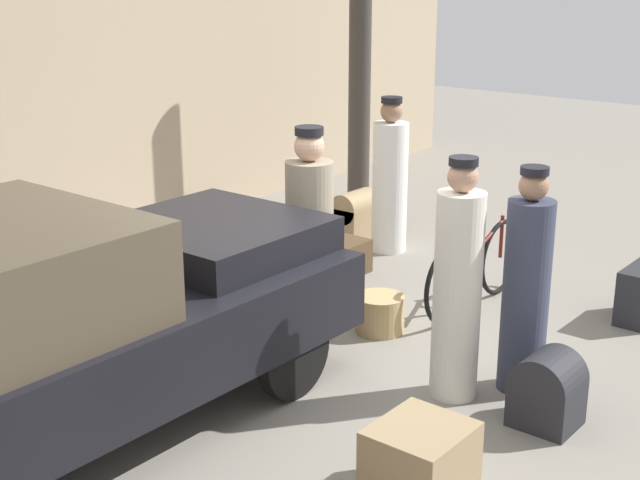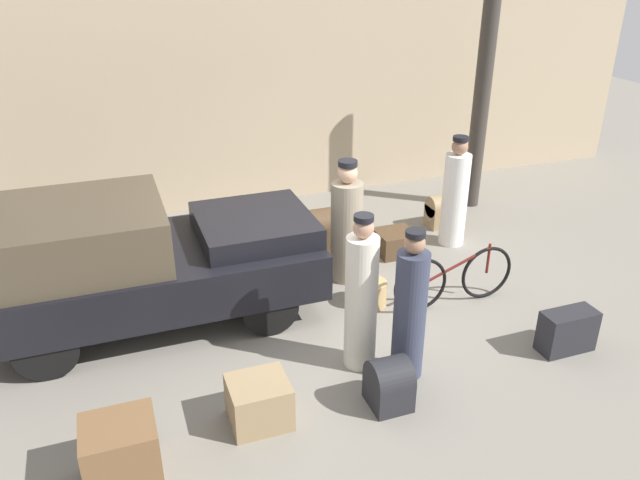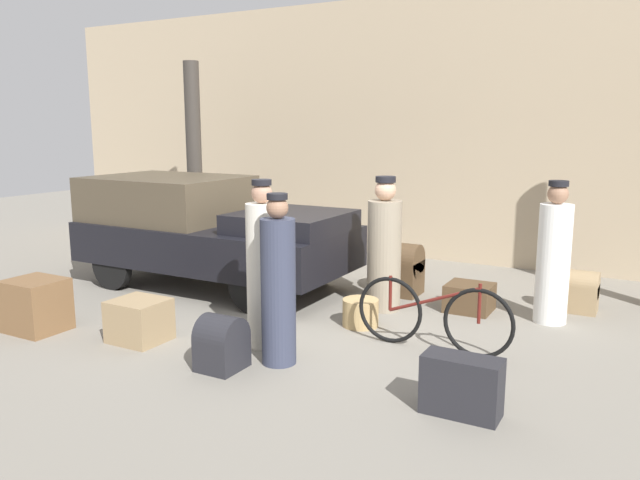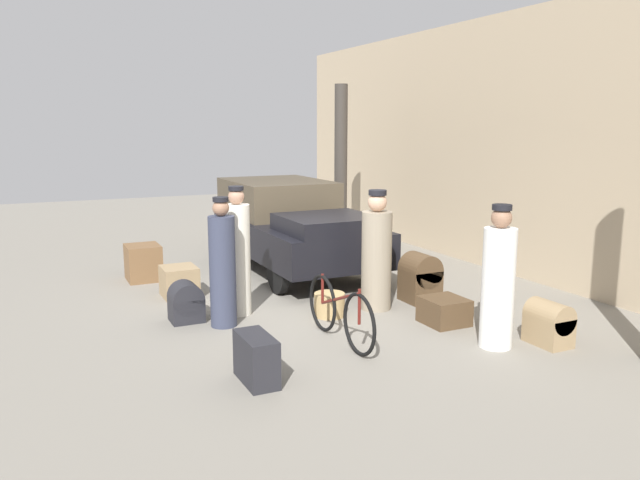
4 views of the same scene
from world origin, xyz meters
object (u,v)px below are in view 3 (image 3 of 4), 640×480
(porter_standing_middle, at_px, (278,287))
(suitcase_tan_flat, at_px, (402,269))
(suitcase_small_leather, at_px, (139,320))
(porter_with_bicycle, at_px, (554,259))
(trunk_wicker_pale, at_px, (469,298))
(conductor_in_dark_uniform, at_px, (263,271))
(trunk_large_brown, at_px, (462,386))
(trunk_barrel_dark, at_px, (222,344))
(truck, at_px, (205,227))
(bicycle, at_px, (433,316))
(wicker_basket, at_px, (360,313))
(porter_lifting_near_truck, at_px, (384,250))
(suitcase_black_upright, at_px, (576,291))
(trunk_umber_medium, at_px, (36,305))

(porter_standing_middle, xyz_separation_m, suitcase_tan_flat, (0.13, 2.99, -0.42))
(suitcase_tan_flat, bearing_deg, suitcase_small_leather, -119.63)
(porter_with_bicycle, bearing_deg, trunk_wicker_pale, -178.70)
(conductor_in_dark_uniform, relative_size, trunk_large_brown, 2.81)
(conductor_in_dark_uniform, distance_m, trunk_barrel_dark, 0.93)
(truck, bearing_deg, trunk_large_brown, -27.01)
(bicycle, relative_size, wicker_basket, 4.00)
(porter_standing_middle, xyz_separation_m, porter_lifting_near_truck, (0.18, 2.19, -0.01))
(porter_standing_middle, xyz_separation_m, trunk_barrel_dark, (-0.40, -0.40, -0.53))
(suitcase_black_upright, relative_size, trunk_large_brown, 0.84)
(porter_with_bicycle, relative_size, trunk_umber_medium, 2.73)
(porter_standing_middle, bearing_deg, suitcase_small_leather, -173.36)
(trunk_umber_medium, xyz_separation_m, trunk_barrel_dark, (2.57, 0.11, -0.05))
(suitcase_small_leather, height_order, trunk_umber_medium, trunk_umber_medium)
(conductor_in_dark_uniform, relative_size, suitcase_tan_flat, 2.46)
(porter_standing_middle, relative_size, trunk_barrel_dark, 3.16)
(suitcase_black_upright, xyz_separation_m, suitcase_tan_flat, (-2.23, -0.31, 0.09))
(conductor_in_dark_uniform, height_order, trunk_barrel_dark, conductor_in_dark_uniform)
(conductor_in_dark_uniform, relative_size, porter_lifting_near_truck, 1.05)
(truck, bearing_deg, trunk_barrel_dark, -48.29)
(porter_with_bicycle, bearing_deg, suitcase_small_leather, -143.08)
(truck, bearing_deg, suitcase_small_leather, -68.03)
(wicker_basket, xyz_separation_m, trunk_large_brown, (1.69, -1.67, 0.09))
(bicycle, height_order, porter_standing_middle, porter_standing_middle)
(porter_with_bicycle, height_order, trunk_umber_medium, porter_with_bicycle)
(wicker_basket, bearing_deg, porter_with_bicycle, 32.84)
(porter_with_bicycle, distance_m, suitcase_small_leather, 4.82)
(trunk_large_brown, bearing_deg, suitcase_small_leather, 179.43)
(porter_standing_middle, bearing_deg, trunk_wicker_pale, 66.22)
(suitcase_small_leather, height_order, trunk_barrel_dark, trunk_barrel_dark)
(bicycle, xyz_separation_m, trunk_barrel_dark, (-1.62, -1.48, -0.12))
(suitcase_black_upright, distance_m, trunk_wicker_pale, 1.35)
(trunk_large_brown, bearing_deg, trunk_wicker_pale, 104.35)
(conductor_in_dark_uniform, xyz_separation_m, trunk_large_brown, (2.32, -0.57, -0.58))
(truck, relative_size, conductor_in_dark_uniform, 2.22)
(suitcase_black_upright, bearing_deg, bicycle, -117.21)
(porter_with_bicycle, relative_size, trunk_barrel_dark, 3.17)
(bicycle, relative_size, suitcase_small_leather, 2.95)
(truck, bearing_deg, porter_lifting_near_truck, 2.64)
(truck, xyz_separation_m, conductor_in_dark_uniform, (2.19, -1.73, -0.04))
(trunk_barrel_dark, bearing_deg, truck, 131.71)
(bicycle, bearing_deg, conductor_in_dark_uniform, -155.29)
(trunk_wicker_pale, xyz_separation_m, suitcase_tan_flat, (-1.05, 0.33, 0.19))
(truck, bearing_deg, trunk_wicker_pale, 8.95)
(conductor_in_dark_uniform, height_order, suitcase_tan_flat, conductor_in_dark_uniform)
(porter_with_bicycle, height_order, trunk_wicker_pale, porter_with_bicycle)
(suitcase_tan_flat, bearing_deg, trunk_large_brown, -61.01)
(suitcase_black_upright, bearing_deg, trunk_large_brown, -97.20)
(suitcase_black_upright, distance_m, suitcase_tan_flat, 2.26)
(wicker_basket, distance_m, conductor_in_dark_uniform, 1.43)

